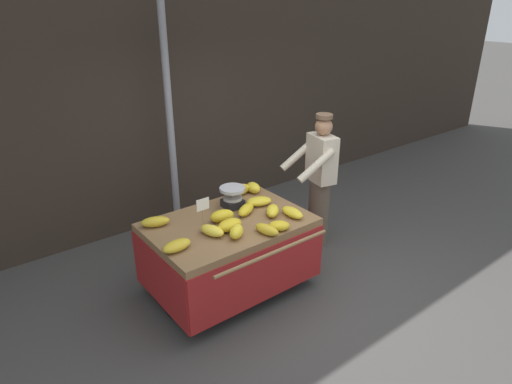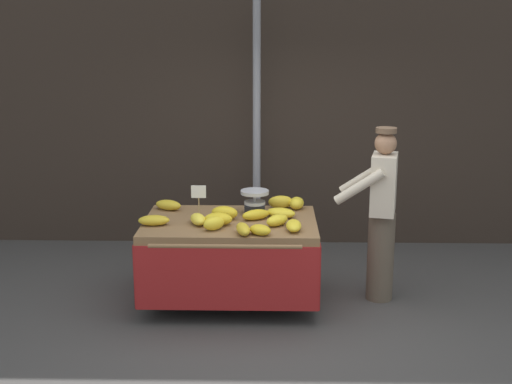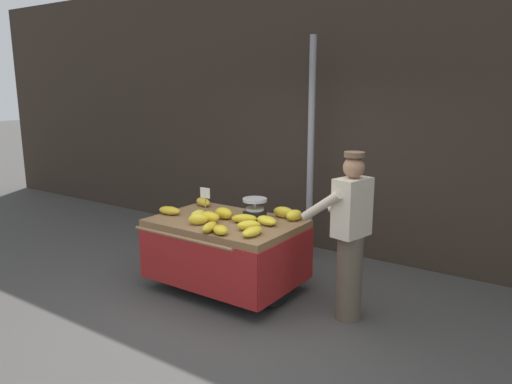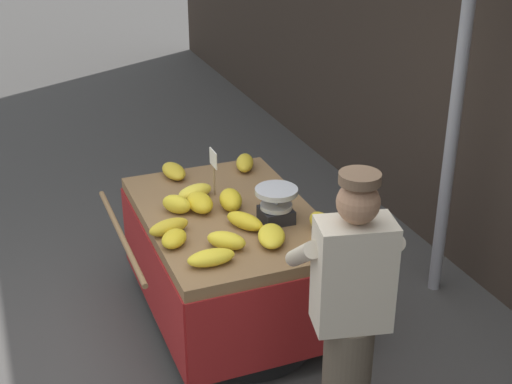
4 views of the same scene
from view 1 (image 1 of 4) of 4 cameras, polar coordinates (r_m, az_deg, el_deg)
name	(u,v)px [view 1 (image 1 of 4)]	position (r m, az deg, el deg)	size (l,w,h in m)	color
ground_plane	(303,294)	(5.02, 6.01, -12.83)	(60.00, 60.00, 0.00)	#423F3D
back_wall	(174,78)	(6.26, -10.44, 14.11)	(16.00, 0.24, 3.93)	#332821
street_pole	(170,125)	(5.80, -10.87, 8.44)	(0.09, 0.09, 2.97)	gray
banana_cart	(229,240)	(4.75, -3.45, -6.09)	(1.67, 1.32, 0.84)	olive
weighing_scale	(233,197)	(4.90, -3.01, -0.67)	(0.28, 0.28, 0.24)	black
price_sign	(203,207)	(4.39, -6.78, -1.96)	(0.14, 0.01, 0.34)	#997A51
banana_bunch_0	(155,222)	(4.63, -12.69, -3.71)	(0.13, 0.28, 0.10)	gold
banana_bunch_1	(236,232)	(4.32, -2.51, -5.06)	(0.12, 0.21, 0.12)	yellow
banana_bunch_2	(253,188)	(5.28, -0.35, 0.56)	(0.14, 0.22, 0.12)	yellow
banana_bunch_3	(259,201)	(4.96, 0.37, -1.20)	(0.17, 0.29, 0.09)	yellow
banana_bunch_4	(246,210)	(4.77, -1.28, -2.27)	(0.13, 0.28, 0.10)	gold
banana_bunch_5	(292,212)	(4.73, 4.65, -2.61)	(0.14, 0.29, 0.09)	yellow
banana_bunch_6	(230,225)	(4.44, -3.36, -4.22)	(0.16, 0.26, 0.12)	gold
banana_bunch_7	(273,211)	(4.74, 2.12, -2.40)	(0.13, 0.25, 0.11)	yellow
banana_bunch_8	(267,230)	(4.38, 1.38, -4.80)	(0.11, 0.27, 0.10)	gold
banana_bunch_9	(279,226)	(4.46, 2.98, -4.30)	(0.15, 0.21, 0.09)	gold
banana_bunch_10	(241,190)	(5.21, -1.98, 0.28)	(0.12, 0.26, 0.13)	gold
banana_bunch_11	(222,216)	(4.62, -4.35, -3.06)	(0.15, 0.26, 0.13)	gold
banana_bunch_12	(212,231)	(4.38, -5.61, -4.92)	(0.13, 0.27, 0.10)	yellow
banana_bunch_13	(177,246)	(4.18, -10.06, -6.75)	(0.15, 0.29, 0.10)	gold
vendor_person	(319,181)	(5.58, 8.07, 1.36)	(0.65, 0.60, 1.71)	brown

